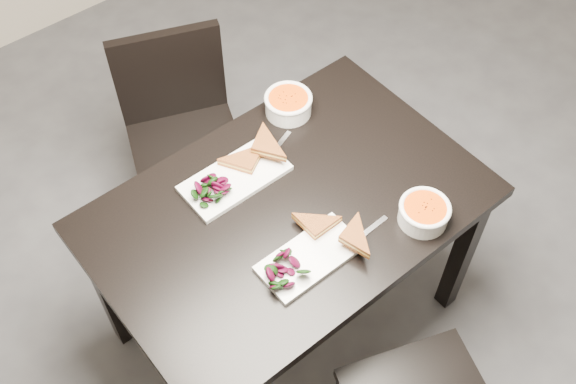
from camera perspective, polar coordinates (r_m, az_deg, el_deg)
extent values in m
plane|color=#47474C|center=(2.74, 7.95, -11.39)|extent=(5.00, 5.00, 0.00)
cube|color=black|center=(2.12, 0.00, -1.47)|extent=(1.20, 0.80, 0.04)
cube|color=black|center=(2.55, 14.43, -4.92)|extent=(0.06, 0.06, 0.71)
cube|color=black|center=(2.47, -14.98, -7.96)|extent=(0.06, 0.06, 0.71)
cube|color=black|center=(2.79, 4.19, 4.14)|extent=(0.06, 0.06, 0.71)
cube|color=black|center=(2.48, 12.47, -14.34)|extent=(0.05, 0.05, 0.41)
cube|color=black|center=(2.70, -8.47, 3.68)|extent=(0.54, 0.54, 0.04)
cube|color=black|center=(2.76, -10.75, -2.97)|extent=(0.05, 0.05, 0.41)
cube|color=black|center=(2.78, -3.52, -1.16)|extent=(0.05, 0.05, 0.41)
cube|color=black|center=(2.98, -12.07, 2.51)|extent=(0.05, 0.05, 0.41)
cube|color=black|center=(3.00, -5.37, 4.16)|extent=(0.05, 0.05, 0.41)
cube|color=black|center=(2.67, -9.92, 9.69)|extent=(0.41, 0.19, 0.40)
cube|color=white|center=(1.99, 1.84, -5.49)|extent=(0.31, 0.15, 0.02)
cylinder|color=white|center=(2.09, 11.31, -1.82)|extent=(0.15, 0.15, 0.06)
cylinder|color=#F8420B|center=(2.06, 11.42, -1.40)|extent=(0.13, 0.13, 0.02)
torus|color=white|center=(2.06, 11.45, -1.29)|extent=(0.16, 0.16, 0.02)
cube|color=silver|center=(2.05, 6.50, -3.45)|extent=(0.18, 0.02, 0.00)
cube|color=white|center=(2.16, -4.46, 1.18)|extent=(0.34, 0.17, 0.02)
cylinder|color=white|center=(2.33, 0.02, 7.28)|extent=(0.16, 0.16, 0.06)
cylinder|color=#F8420B|center=(2.32, 0.02, 7.76)|extent=(0.14, 0.14, 0.02)
torus|color=white|center=(2.31, 0.02, 7.88)|extent=(0.16, 0.16, 0.02)
cube|color=silver|center=(2.24, -1.06, 3.61)|extent=(0.17, 0.08, 0.00)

